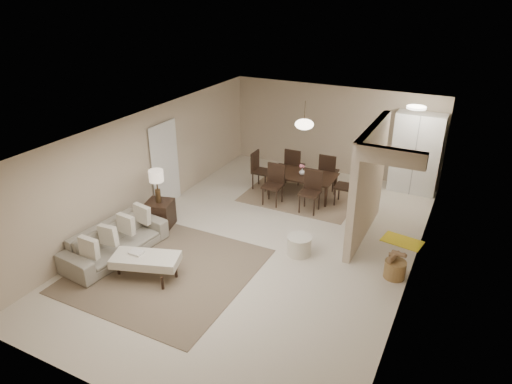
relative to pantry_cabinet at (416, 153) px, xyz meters
The scene contains 22 objects.
floor 4.88m from the pantry_cabinet, 119.52° to the right, with size 9.00×9.00×0.00m, color beige.
ceiling 4.98m from the pantry_cabinet, 119.52° to the right, with size 9.00×9.00×0.00m, color white.
back_wall 2.38m from the pantry_cabinet, behind, with size 6.00×6.00×0.00m, color #C0AC91.
left_wall 6.77m from the pantry_cabinet, 142.20° to the right, with size 9.00×9.00×0.00m, color #C0AC91.
right_wall 4.21m from the pantry_cabinet, 81.10° to the right, with size 9.00×9.00×0.00m, color #C0AC91.
partition 2.96m from the pantry_cabinet, 100.74° to the right, with size 0.15×2.50×2.50m, color #C0AC91.
doorway 6.40m from the pantry_cabinet, 146.29° to the right, with size 0.04×0.90×2.04m, color black.
pantry_cabinet is the anchor object (origin of this frame).
flush_light 1.70m from the pantry_cabinet, 93.01° to the right, with size 0.44×0.44×0.05m, color white.
living_rug 7.03m from the pantry_cabinet, 120.97° to the right, with size 3.20×3.20×0.01m, color brown.
sofa 7.69m from the pantry_cabinet, 128.84° to the right, with size 0.86×2.19×0.64m, color gray.
ottoman_bench 7.35m from the pantry_cabinet, 121.10° to the right, with size 1.36×0.94×0.44m.
side_table 6.64m from the pantry_cabinet, 136.05° to the right, with size 0.56×0.56×0.61m, color black.
table_lamp 6.60m from the pantry_cabinet, 136.05° to the right, with size 0.32×0.32×0.76m.
round_pouf 4.59m from the pantry_cabinet, 109.49° to the right, with size 0.51×0.51×0.40m, color white.
wicker_basket 4.30m from the pantry_cabinet, 84.55° to the right, with size 0.40×0.40×0.34m, color olive.
dining_rug 3.16m from the pantry_cabinet, 146.70° to the right, with size 2.80×2.10×0.01m, color #897155.
dining_table 3.07m from the pantry_cabinet, 146.70° to the right, with size 1.70×0.95×0.60m, color black.
dining_chairs 3.03m from the pantry_cabinet, 146.70° to the right, with size 2.71×1.98×1.01m.
vase 3.00m from the pantry_cabinet, 146.70° to the right, with size 0.16×0.16×0.17m, color white.
yellow_mat 3.00m from the pantry_cabinet, 83.92° to the right, with size 0.83×0.51×0.01m, color yellow.
pendant_light 3.11m from the pantry_cabinet, 146.70° to the right, with size 0.46×0.46×0.71m.
Camera 1 is at (3.63, -7.59, 5.08)m, focal length 32.00 mm.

